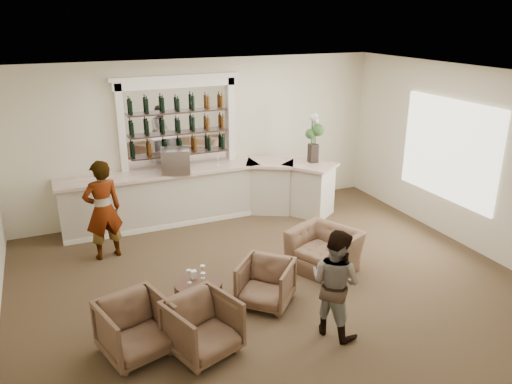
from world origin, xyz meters
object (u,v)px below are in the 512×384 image
sommelier (103,210)px  armchair_center (203,327)px  guest (335,283)px  armchair_left (135,328)px  bar_counter (203,194)px  armchair_right (266,283)px  flower_vase (314,135)px  armchair_far (325,250)px  cocktail_table (199,297)px  espresso_machine (175,161)px

sommelier → armchair_center: bearing=93.2°
guest → armchair_left: bearing=51.5°
bar_counter → armchair_center: size_ratio=6.90×
bar_counter → armchair_center: bearing=-107.8°
guest → armchair_right: guest is taller
sommelier → flower_vase: bearing=175.9°
guest → armchair_left: size_ratio=1.83×
armchair_left → sommelier: bearing=73.8°
sommelier → armchair_far: sommelier is taller
guest → armchair_center: bearing=55.4°
armchair_right → armchair_center: bearing=-105.8°
armchair_center → armchair_far: (2.59, 1.31, -0.03)m
armchair_left → armchair_far: bearing=0.9°
armchair_left → cocktail_table: bearing=14.1°
sommelier → espresso_machine: size_ratio=3.25×
cocktail_table → espresso_machine: 3.50m
sommelier → armchair_center: (0.76, -3.26, -0.53)m
armchair_right → flower_vase: 4.13m
bar_counter → armchair_center: 4.45m
sommelier → armchair_right: sommelier is taller
sommelier → armchair_far: 3.92m
espresso_machine → flower_vase: 2.94m
bar_counter → armchair_far: 3.17m
espresso_machine → flower_vase: bearing=4.5°
sommelier → armchair_right: (1.98, -2.54, -0.56)m
bar_counter → sommelier: 2.36m
espresso_machine → armchair_right: bearing=-70.0°
armchair_center → armchair_far: 2.90m
bar_counter → espresso_machine: bearing=-171.7°
guest → armchair_center: guest is taller
armchair_left → armchair_right: armchair_left is taller
sommelier → guest: 4.37m
armchair_center → flower_vase: (3.68, 3.72, 1.35)m
armchair_far → armchair_left: bearing=-99.3°
bar_counter → espresso_machine: (-0.57, -0.08, 0.81)m
bar_counter → armchair_left: bar_counter is taller
bar_counter → armchair_far: (1.23, -2.92, -0.22)m
cocktail_table → flower_vase: (3.46, 2.83, 1.48)m
armchair_center → armchair_far: bearing=7.7°
sommelier → guest: sommelier is taller
guest → espresso_machine: (-0.98, 4.44, 0.62)m
armchair_left → armchair_right: size_ratio=1.09×
armchair_far → guest: bearing=-52.7°
cocktail_table → guest: (1.55, -1.18, 0.51)m
armchair_right → armchair_far: armchair_far is taller
armchair_far → armchair_right: bearing=-92.3°
armchair_right → espresso_machine: espresso_machine is taller
sommelier → flower_vase: flower_vase is taller
bar_counter → espresso_machine: 0.99m
cocktail_table → sommelier: bearing=112.6°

